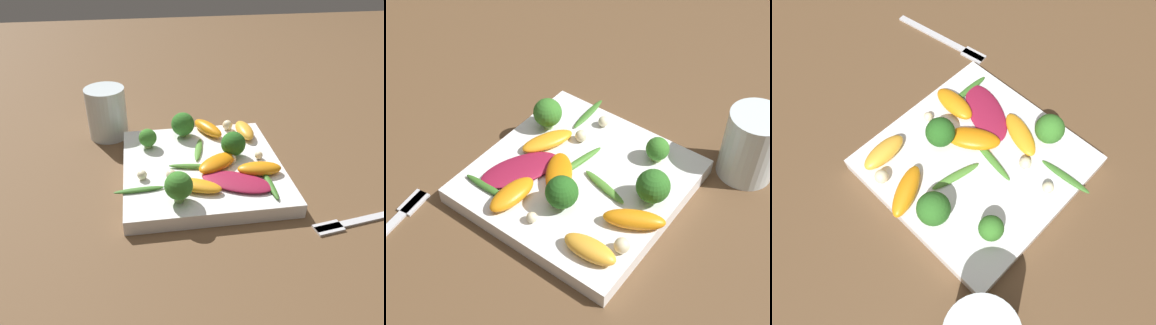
% 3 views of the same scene
% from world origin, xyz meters
% --- Properties ---
extents(ground_plane, '(2.40, 2.40, 0.00)m').
position_xyz_m(ground_plane, '(0.00, 0.00, 0.00)').
color(ground_plane, brown).
extents(plate, '(0.25, 0.25, 0.02)m').
position_xyz_m(plate, '(0.00, 0.00, 0.01)').
color(plate, white).
rests_on(plate, ground_plane).
extents(drinking_glass, '(0.07, 0.07, 0.10)m').
position_xyz_m(drinking_glass, '(-0.16, -0.16, 0.05)').
color(drinking_glass, silver).
rests_on(drinking_glass, ground_plane).
extents(fork, '(0.04, 0.18, 0.01)m').
position_xyz_m(fork, '(0.14, 0.20, 0.00)').
color(fork, silver).
rests_on(fork, ground_plane).
extents(radicchio_leaf_0, '(0.09, 0.12, 0.01)m').
position_xyz_m(radicchio_leaf_0, '(0.06, 0.04, 0.03)').
color(radicchio_leaf_0, maroon).
rests_on(radicchio_leaf_0, plate).
extents(orange_segment_0, '(0.07, 0.03, 0.02)m').
position_xyz_m(orange_segment_0, '(-0.08, 0.09, 0.03)').
color(orange_segment_0, '#FCAD33').
rests_on(orange_segment_0, plate).
extents(orange_segment_1, '(0.06, 0.08, 0.01)m').
position_xyz_m(orange_segment_1, '(0.07, -0.02, 0.03)').
color(orange_segment_1, orange).
rests_on(orange_segment_1, plate).
extents(orange_segment_2, '(0.03, 0.07, 0.02)m').
position_xyz_m(orange_segment_2, '(0.04, 0.08, 0.03)').
color(orange_segment_2, orange).
rests_on(orange_segment_2, plate).
extents(orange_segment_3, '(0.08, 0.06, 0.02)m').
position_xyz_m(orange_segment_3, '(-0.10, 0.03, 0.03)').
color(orange_segment_3, orange).
rests_on(orange_segment_3, plate).
extents(orange_segment_4, '(0.07, 0.08, 0.02)m').
position_xyz_m(orange_segment_4, '(0.02, 0.02, 0.03)').
color(orange_segment_4, orange).
rests_on(orange_segment_4, plate).
extents(broccoli_floret_0, '(0.03, 0.03, 0.03)m').
position_xyz_m(broccoli_floret_0, '(-0.06, -0.08, 0.04)').
color(broccoli_floret_0, '#84AD5B').
rests_on(broccoli_floret_0, plate).
extents(broccoli_floret_1, '(0.04, 0.04, 0.04)m').
position_xyz_m(broccoli_floret_1, '(-0.01, 0.05, 0.05)').
color(broccoli_floret_1, '#84AD5B').
rests_on(broccoli_floret_1, plate).
extents(broccoli_floret_2, '(0.04, 0.04, 0.04)m').
position_xyz_m(broccoli_floret_2, '(-0.10, -0.02, 0.05)').
color(broccoli_floret_2, '#84AD5B').
rests_on(broccoli_floret_2, plate).
extents(broccoli_floret_3, '(0.04, 0.04, 0.05)m').
position_xyz_m(broccoli_floret_3, '(0.09, -0.05, 0.05)').
color(broccoli_floret_3, '#84AD5B').
rests_on(broccoli_floret_3, plate).
extents(arugula_sprig_0, '(0.03, 0.09, 0.01)m').
position_xyz_m(arugula_sprig_0, '(0.01, -0.01, 0.03)').
color(arugula_sprig_0, '#47842D').
rests_on(arugula_sprig_0, plate).
extents(arugula_sprig_1, '(0.01, 0.07, 0.01)m').
position_xyz_m(arugula_sprig_1, '(0.06, -0.10, 0.03)').
color(arugula_sprig_1, '#3D7528').
rests_on(arugula_sprig_1, plate).
extents(arugula_sprig_2, '(0.07, 0.01, 0.01)m').
position_xyz_m(arugula_sprig_2, '(0.08, 0.09, 0.03)').
color(arugula_sprig_2, '#3D7528').
rests_on(arugula_sprig_2, plate).
extents(arugula_sprig_3, '(0.07, 0.03, 0.01)m').
position_xyz_m(arugula_sprig_3, '(-0.04, 0.00, 0.03)').
color(arugula_sprig_3, '#518E33').
rests_on(arugula_sprig_3, plate).
extents(macadamia_nut_0, '(0.02, 0.02, 0.02)m').
position_xyz_m(macadamia_nut_0, '(0.04, -0.05, 0.03)').
color(macadamia_nut_0, beige).
rests_on(macadamia_nut_0, plate).
extents(macadamia_nut_1, '(0.01, 0.01, 0.01)m').
position_xyz_m(macadamia_nut_1, '(-0.00, 0.09, 0.03)').
color(macadamia_nut_1, beige).
rests_on(macadamia_nut_1, plate).
extents(macadamia_nut_2, '(0.02, 0.02, 0.02)m').
position_xyz_m(macadamia_nut_2, '(-0.11, 0.07, 0.03)').
color(macadamia_nut_2, beige).
rests_on(macadamia_nut_2, plate).
extents(macadamia_nut_3, '(0.01, 0.01, 0.01)m').
position_xyz_m(macadamia_nut_3, '(0.01, 0.05, 0.03)').
color(macadamia_nut_3, beige).
rests_on(macadamia_nut_3, plate).
extents(macadamia_nut_4, '(0.01, 0.01, 0.01)m').
position_xyz_m(macadamia_nut_4, '(0.03, -0.10, 0.03)').
color(macadamia_nut_4, beige).
rests_on(macadamia_nut_4, plate).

